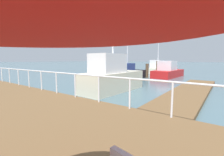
# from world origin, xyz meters

# --- Properties ---
(ground_plane) EXTENTS (300.00, 300.00, 0.00)m
(ground_plane) POSITION_xyz_m (0.00, 20.00, 0.00)
(ground_plane) COLOR slate
(floating_dock) EXTENTS (12.22, 2.00, 0.18)m
(floating_dock) POSITION_xyz_m (2.61, 6.38, 0.09)
(floating_dock) COLOR brown
(floating_dock) RESTS_ON ground_plane
(boardwalk_railing) EXTENTS (0.06, 25.41, 1.08)m
(boardwalk_railing) POSITION_xyz_m (-3.15, 8.66, 1.22)
(boardwalk_railing) COLOR white
(boardwalk_railing) RESTS_ON boardwalk
(dock_piling_0) EXTENTS (0.26, 0.26, 1.93)m
(dock_piling_0) POSITION_xyz_m (11.75, 11.78, 0.96)
(dock_piling_0) COLOR brown
(dock_piling_0) RESTS_ON ground_plane
(dock_piling_2) EXTENTS (0.36, 0.36, 1.62)m
(dock_piling_2) POSITION_xyz_m (9.23, 12.05, 0.81)
(dock_piling_2) COLOR brown
(dock_piling_2) RESTS_ON ground_plane
(moored_boat_0) EXTENTS (5.17, 2.22, 9.25)m
(moored_boat_0) POSITION_xyz_m (6.70, 13.26, 0.69)
(moored_boat_0) COLOR black
(moored_boat_0) RESTS_ON ground_plane
(moored_boat_1) EXTENTS (4.80, 2.16, 8.30)m
(moored_boat_1) POSITION_xyz_m (16.30, 13.41, 0.78)
(moored_boat_1) COLOR beige
(moored_boat_1) RESTS_ON ground_plane
(moored_boat_3) EXTENTS (4.97, 2.04, 9.37)m
(moored_boat_3) POSITION_xyz_m (0.52, 10.74, 0.97)
(moored_boat_3) COLOR beige
(moored_boat_3) RESTS_ON ground_plane
(moored_boat_4) EXTENTS (5.65, 2.41, 1.95)m
(moored_boat_4) POSITION_xyz_m (11.31, 10.28, 0.70)
(moored_boat_4) COLOR red
(moored_boat_4) RESTS_ON ground_plane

